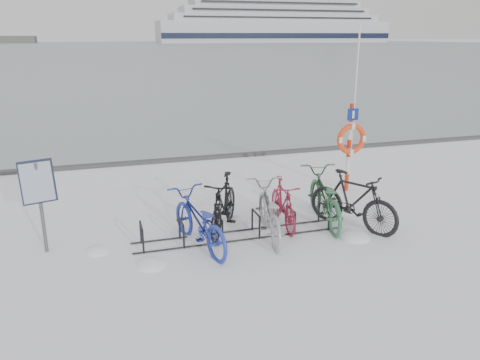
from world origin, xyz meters
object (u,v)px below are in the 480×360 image
object	(u,v)px
info_board	(38,187)
lifebuoy_station	(351,139)
bike_rack	(238,228)
cruise_ferry	(274,21)

from	to	relation	value
info_board	lifebuoy_station	world-z (taller)	lifebuoy_station
bike_rack	info_board	bearing A→B (deg)	174.40
bike_rack	info_board	xyz separation A→B (m)	(-3.45, 0.34, 1.03)
bike_rack	cruise_ferry	size ratio (longest dim) A/B	0.03
info_board	cruise_ferry	distance (m)	252.42
bike_rack	lifebuoy_station	distance (m)	4.00
bike_rack	cruise_ferry	distance (m)	251.52
bike_rack	lifebuoy_station	xyz separation A→B (m)	(3.37, 1.83, 1.13)
info_board	cruise_ferry	xyz separation A→B (m)	(93.09, 234.42, 9.81)
bike_rack	info_board	world-z (taller)	info_board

